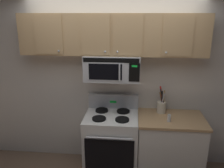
{
  "coord_description": "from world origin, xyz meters",
  "views": [
    {
      "loc": [
        0.29,
        -2.56,
        2.3
      ],
      "look_at": [
        0.0,
        0.49,
        1.35
      ],
      "focal_mm": 36.85,
      "sensor_mm": 36.0,
      "label": 1
    }
  ],
  "objects_px": {
    "stove_range": "(112,142)",
    "utensil_crock_cream": "(162,106)",
    "salt_shaker": "(169,118)",
    "over_range_microwave": "(112,67)"
  },
  "relations": [
    {
      "from": "stove_range",
      "to": "over_range_microwave",
      "type": "relative_size",
      "value": 1.47
    },
    {
      "from": "over_range_microwave",
      "to": "utensil_crock_cream",
      "type": "bearing_deg",
      "value": 4.48
    },
    {
      "from": "utensil_crock_cream",
      "to": "salt_shaker",
      "type": "xyz_separation_m",
      "value": [
        0.07,
        -0.29,
        -0.06
      ]
    },
    {
      "from": "stove_range",
      "to": "utensil_crock_cream",
      "type": "height_order",
      "value": "utensil_crock_cream"
    },
    {
      "from": "stove_range",
      "to": "over_range_microwave",
      "type": "xyz_separation_m",
      "value": [
        -0.0,
        0.12,
        1.11
      ]
    },
    {
      "from": "salt_shaker",
      "to": "over_range_microwave",
      "type": "bearing_deg",
      "value": 163.38
    },
    {
      "from": "over_range_microwave",
      "to": "salt_shaker",
      "type": "xyz_separation_m",
      "value": [
        0.79,
        -0.24,
        -0.62
      ]
    },
    {
      "from": "stove_range",
      "to": "salt_shaker",
      "type": "xyz_separation_m",
      "value": [
        0.79,
        -0.12,
        0.48
      ]
    },
    {
      "from": "stove_range",
      "to": "salt_shaker",
      "type": "distance_m",
      "value": 0.93
    },
    {
      "from": "utensil_crock_cream",
      "to": "salt_shaker",
      "type": "height_order",
      "value": "utensil_crock_cream"
    }
  ]
}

